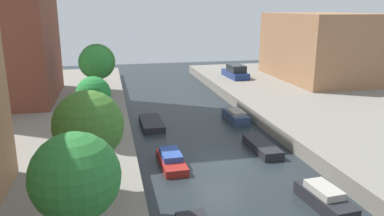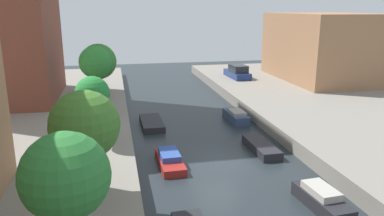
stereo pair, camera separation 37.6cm
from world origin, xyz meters
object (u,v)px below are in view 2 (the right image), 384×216
at_px(street_tree_5, 99,62).
at_px(moored_boat_right_3, 261,147).
at_px(moored_boat_left_2, 170,160).
at_px(moored_boat_left_3, 152,123).
at_px(low_block_right, 326,47).
at_px(parked_car, 237,72).
at_px(street_tree_3, 92,94).
at_px(moored_boat_right_4, 236,116).
at_px(street_tree_1, 66,178).
at_px(moored_boat_right_2, 322,200).
at_px(street_tree_2, 85,125).
at_px(street_tree_4, 95,62).

height_order(street_tree_5, moored_boat_right_3, street_tree_5).
xyz_separation_m(moored_boat_left_2, moored_boat_left_3, (-0.27, 7.79, -0.08)).
distance_m(low_block_right, moored_boat_left_3, 24.26).
height_order(parked_car, moored_boat_right_3, parked_car).
distance_m(low_block_right, moored_boat_left_2, 28.40).
relative_size(low_block_right, street_tree_3, 3.26).
xyz_separation_m(street_tree_5, moored_boat_right_4, (10.93, -6.08, -3.97)).
relative_size(street_tree_3, moored_boat_left_3, 1.04).
distance_m(moored_boat_right_3, moored_boat_right_4, 6.79).
xyz_separation_m(street_tree_1, moored_boat_left_3, (3.99, 19.32, -4.73)).
height_order(parked_car, moored_boat_right_2, parked_car).
xyz_separation_m(street_tree_2, moored_boat_right_4, (10.93, 12.81, -3.91)).
bearing_deg(parked_car, moored_boat_left_2, -117.87).
distance_m(street_tree_5, moored_boat_right_4, 13.12).
distance_m(street_tree_1, moored_boat_right_2, 12.52).
bearing_deg(moored_boat_right_4, moored_boat_left_2, -130.71).
bearing_deg(street_tree_1, street_tree_2, 90.00).
bearing_deg(street_tree_5, moored_boat_left_2, -72.83).
distance_m(low_block_right, street_tree_3, 30.40).
bearing_deg(parked_car, moored_boat_left_3, -130.43).
bearing_deg(street_tree_3, parked_car, 51.65).
distance_m(low_block_right, street_tree_1, 39.34).
height_order(low_block_right, moored_boat_left_3, low_block_right).
relative_size(low_block_right, moored_boat_right_3, 3.58).
bearing_deg(moored_boat_right_2, parked_car, 79.55).
bearing_deg(moored_boat_right_2, low_block_right, 59.48).
bearing_deg(street_tree_3, moored_boat_right_2, -37.59).
bearing_deg(street_tree_3, moored_boat_right_3, -3.99).
xyz_separation_m(street_tree_1, moored_boat_right_3, (10.42, 12.50, -4.69)).
bearing_deg(parked_car, moored_boat_right_3, -104.17).
bearing_deg(street_tree_4, street_tree_1, -90.00).
height_order(low_block_right, street_tree_5, low_block_right).
bearing_deg(moored_boat_right_2, moored_boat_right_4, 88.08).
relative_size(street_tree_5, moored_boat_right_3, 1.29).
xyz_separation_m(street_tree_1, street_tree_3, (0.00, 13.22, -0.82)).
xyz_separation_m(moored_boat_left_2, moored_boat_right_2, (6.18, -6.35, 0.11)).
relative_size(street_tree_4, moored_boat_right_2, 1.55).
distance_m(low_block_right, moored_boat_right_3, 23.49).
height_order(street_tree_1, moored_boat_left_3, street_tree_1).
distance_m(street_tree_3, street_tree_5, 12.12).
height_order(street_tree_4, moored_boat_right_3, street_tree_4).
xyz_separation_m(moored_boat_right_2, moored_boat_right_4, (0.47, 14.09, -0.02)).
bearing_deg(moored_boat_right_4, parked_car, 71.20).
relative_size(moored_boat_right_2, moored_boat_right_3, 0.90).
distance_m(parked_car, moored_boat_right_4, 14.46).
xyz_separation_m(street_tree_2, moored_boat_right_2, (10.45, -1.28, -3.90)).
height_order(street_tree_2, moored_boat_left_3, street_tree_2).
xyz_separation_m(street_tree_4, moored_boat_left_3, (3.99, 0.27, -4.95)).
bearing_deg(street_tree_1, street_tree_5, 90.00).
height_order(street_tree_4, parked_car, street_tree_4).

